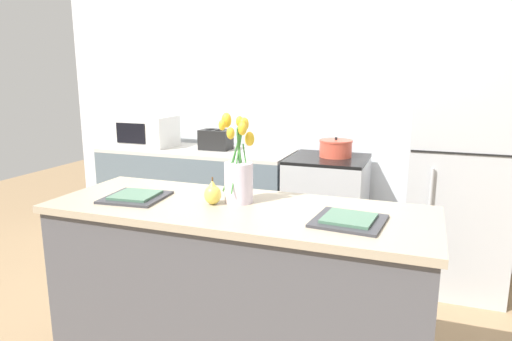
% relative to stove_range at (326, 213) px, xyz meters
% --- Properties ---
extents(back_wall, '(5.20, 0.08, 2.70)m').
position_rel_stove_range_xyz_m(back_wall, '(-0.10, 0.40, 0.90)').
color(back_wall, silver).
rests_on(back_wall, ground_plane).
extents(kitchen_island, '(1.80, 0.66, 0.95)m').
position_rel_stove_range_xyz_m(kitchen_island, '(-0.10, -1.60, 0.02)').
color(kitchen_island, '#4C4C51').
rests_on(kitchen_island, ground_plane).
extents(back_counter, '(1.68, 0.60, 0.91)m').
position_rel_stove_range_xyz_m(back_counter, '(-1.16, 0.00, 0.00)').
color(back_counter, slate).
rests_on(back_counter, ground_plane).
extents(stove_range, '(0.60, 0.61, 0.91)m').
position_rel_stove_range_xyz_m(stove_range, '(0.00, 0.00, 0.00)').
color(stove_range, '#B2B5B7').
rests_on(stove_range, ground_plane).
extents(refrigerator, '(0.68, 0.67, 1.70)m').
position_rel_stove_range_xyz_m(refrigerator, '(0.95, 0.00, 0.39)').
color(refrigerator, '#B7BABC').
rests_on(refrigerator, ground_plane).
extents(flower_vase, '(0.16, 0.20, 0.43)m').
position_rel_stove_range_xyz_m(flower_vase, '(-0.12, -1.53, 0.64)').
color(flower_vase, silver).
rests_on(flower_vase, kitchen_island).
extents(pear_figurine, '(0.08, 0.08, 0.13)m').
position_rel_stove_range_xyz_m(pear_figurine, '(-0.22, -1.61, 0.55)').
color(pear_figurine, '#E5CC4C').
rests_on(pear_figurine, kitchen_island).
extents(plate_setting_left, '(0.31, 0.31, 0.02)m').
position_rel_stove_range_xyz_m(plate_setting_left, '(-0.62, -1.65, 0.51)').
color(plate_setting_left, '#333338').
rests_on(plate_setting_left, kitchen_island).
extents(plate_setting_right, '(0.31, 0.31, 0.02)m').
position_rel_stove_range_xyz_m(plate_setting_right, '(0.42, -1.65, 0.51)').
color(plate_setting_right, '#333338').
rests_on(plate_setting_right, kitchen_island).
extents(toaster, '(0.28, 0.18, 0.17)m').
position_rel_stove_range_xyz_m(toaster, '(-0.99, 0.04, 0.54)').
color(toaster, black).
rests_on(toaster, back_counter).
extents(cooking_pot, '(0.26, 0.26, 0.16)m').
position_rel_stove_range_xyz_m(cooking_pot, '(0.05, 0.05, 0.52)').
color(cooking_pot, '#CC4C38').
rests_on(cooking_pot, stove_range).
extents(microwave, '(0.48, 0.37, 0.27)m').
position_rel_stove_range_xyz_m(microwave, '(-1.65, -0.00, 0.59)').
color(microwave, white).
rests_on(microwave, back_counter).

